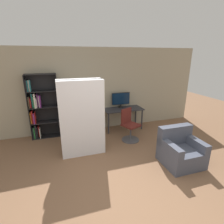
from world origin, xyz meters
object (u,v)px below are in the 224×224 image
Objects in this scene: monitor at (121,99)px; bookshelf at (40,108)px; mattress_near at (83,120)px; mattress_far at (81,116)px; office_chair at (129,127)px; armchair at (180,150)px.

bookshelf reaches higher than monitor.
mattress_near is 0.30m from mattress_far.
bookshelf is 1.56m from mattress_far.
mattress_far is (1.06, -1.15, 0.02)m from bookshelf.
mattress_near is at bearing -163.30° from office_chair.
armchair is (0.55, -2.51, -0.69)m from monitor.
mattress_near is 1.00× the size of mattress_far.
armchair is (2.09, -1.04, -0.64)m from mattress_near.
mattress_far reaches higher than office_chair.
mattress_near reaches higher than monitor.
office_chair is 0.50× the size of mattress_far.
mattress_far reaches higher than armchair.
monitor is at bearing 102.43° from armchair.
office_chair is 0.49× the size of bookshelf.
armchair is (3.15, -2.50, -0.62)m from bookshelf.
mattress_near reaches higher than office_chair.
bookshelf is at bearing 157.63° from office_chair.
monitor is 1.21m from office_chair.
bookshelf is (-2.60, -0.02, -0.07)m from monitor.
office_chair is at bearing 114.11° from armchair.
mattress_far is at bearing -47.32° from bookshelf.
armchair is (0.66, -1.47, -0.08)m from office_chair.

